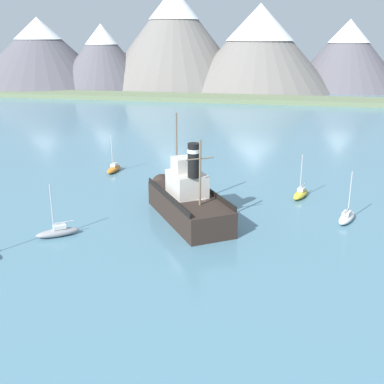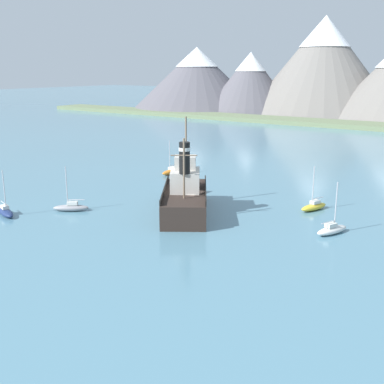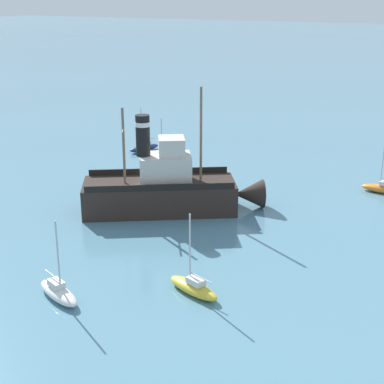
% 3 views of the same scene
% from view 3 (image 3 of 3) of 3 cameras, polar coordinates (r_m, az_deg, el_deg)
% --- Properties ---
extents(ground_plane, '(600.00, 600.00, 0.00)m').
position_cam_3_polar(ground_plane, '(46.94, -3.36, -2.01)').
color(ground_plane, teal).
extents(old_tugboat, '(10.80, 13.85, 9.90)m').
position_cam_3_polar(old_tugboat, '(46.81, -2.43, 0.33)').
color(old_tugboat, '#2D231E').
rests_on(old_tugboat, ground).
extents(sailboat_orange, '(1.21, 3.83, 4.90)m').
position_cam_3_polar(sailboat_orange, '(53.93, 18.09, 0.34)').
color(sailboat_orange, orange).
rests_on(sailboat_orange, ground).
extents(sailboat_yellow, '(2.23, 3.95, 4.90)m').
position_cam_3_polar(sailboat_yellow, '(34.59, 0.16, -9.20)').
color(sailboat_yellow, gold).
rests_on(sailboat_yellow, ground).
extents(sailboat_white, '(2.39, 3.94, 4.90)m').
position_cam_3_polar(sailboat_white, '(34.93, -12.83, -9.42)').
color(sailboat_white, white).
rests_on(sailboat_white, ground).
extents(sailboat_navy, '(3.95, 2.30, 4.90)m').
position_cam_3_polar(sailboat_navy, '(65.17, -4.66, 4.35)').
color(sailboat_navy, navy).
rests_on(sailboat_navy, ground).
extents(sailboat_grey, '(3.71, 3.15, 4.90)m').
position_cam_3_polar(sailboat_grey, '(59.01, -2.91, 2.84)').
color(sailboat_grey, gray).
rests_on(sailboat_grey, ground).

